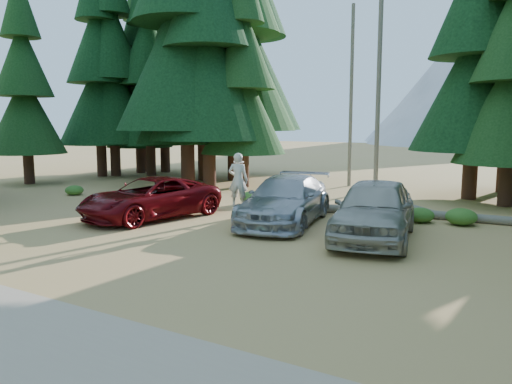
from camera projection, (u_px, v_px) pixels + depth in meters
The scene contains 19 objects.
ground at pixel (191, 248), 14.19m from camera, with size 160.00×160.00×0.00m, color tan.
forest_belt_north at pixel (364, 189), 26.97m from camera, with size 36.00×7.00×22.00m, color black, non-canonical shape.
snag_front at pixel (379, 74), 25.32m from camera, with size 0.24×0.24×12.00m, color #686053.
snag_back at pixel (351, 97), 27.75m from camera, with size 0.20×0.20×10.00m, color #686053.
mountain_peak at pixel (486, 72), 88.90m from camera, with size 48.00×50.00×28.00m.
red_pickup at pixel (150, 198), 18.61m from camera, with size 2.52×5.47×1.52m, color #5F080C.
silver_minivan_center at pixel (286, 200), 17.63m from camera, with size 2.34×5.75×1.67m, color #ABADB3.
silver_minivan_right at pixel (375, 209), 15.17m from camera, with size 2.20×5.48×1.87m, color #A6A093.
frisbee_player at pixel (238, 180), 17.52m from camera, with size 0.81×0.65×1.92m.
log_left at pixel (317, 208), 19.94m from camera, with size 0.33×0.33×4.67m, color #686053.
log_mid at pixel (419, 209), 19.86m from camera, with size 0.26×0.26×3.20m, color #686053.
log_right at pixel (442, 215), 18.42m from camera, with size 0.31×0.31×4.90m, color #686053.
shrub_far_left at pixel (158, 190), 24.66m from camera, with size 0.95×0.95×0.52m, color #285A1B.
shrub_left at pixel (306, 196), 23.23m from camera, with size 0.70×0.70×0.39m, color #285A1B.
shrub_center_left at pixel (252, 198), 21.76m from camera, with size 1.10×1.10×0.60m, color #285A1B.
shrub_center_right at pixel (362, 207), 19.31m from camera, with size 1.10×1.10×0.60m, color #285A1B.
shrub_right at pixel (420, 215), 17.89m from camera, with size 0.97×0.97×0.53m, color #285A1B.
shrub_far_right at pixel (461, 217), 17.42m from camera, with size 1.07×1.07×0.59m, color #285A1B.
shrub_edge_west at pixel (74, 190), 24.74m from camera, with size 0.88×0.88×0.49m, color #285A1B.
Camera 1 is at (8.67, -10.95, 3.52)m, focal length 35.00 mm.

